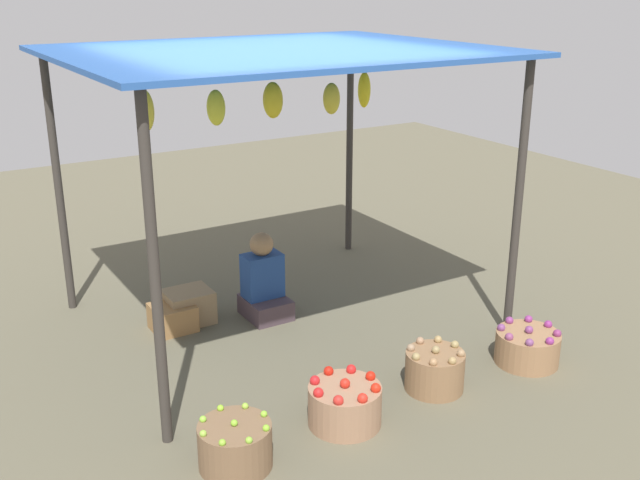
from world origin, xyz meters
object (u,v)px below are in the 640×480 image
basket_potatoes (435,370)px  wooden_crate_stacked_rear (173,317)px  basket_purple_onions (527,347)px  basket_red_tomatoes (345,404)px  basket_limes (235,445)px  vendor_person (264,285)px  wooden_crate_near_vendor (189,306)px

basket_potatoes → wooden_crate_stacked_rear: basket_potatoes is taller
basket_purple_onions → basket_red_tomatoes: bearing=179.2°
basket_limes → wooden_crate_stacked_rear: basket_limes is taller
basket_purple_onions → wooden_crate_stacked_rear: (-2.18, 2.01, -0.02)m
basket_limes → basket_red_tomatoes: bearing=2.7°
basket_limes → wooden_crate_stacked_rear: (0.36, 2.02, -0.03)m
vendor_person → basket_potatoes: (0.49, -1.79, -0.15)m
wooden_crate_stacked_rear → basket_potatoes: bearing=-56.3°
basket_potatoes → basket_purple_onions: 0.89m
basket_potatoes → vendor_person: bearing=105.3°
vendor_person → basket_limes: vendor_person is taller
basket_potatoes → basket_red_tomatoes: bearing=-177.0°
basket_limes → basket_red_tomatoes: size_ratio=0.92×
basket_red_tomatoes → wooden_crate_stacked_rear: size_ratio=1.42×
wooden_crate_stacked_rear → basket_purple_onions: bearing=-42.6°
vendor_person → basket_purple_onions: vendor_person is taller
wooden_crate_near_vendor → basket_red_tomatoes: bearing=-81.7°
basket_red_tomatoes → basket_purple_onions: 1.70m
basket_potatoes → basket_purple_onions: size_ratio=0.87×
basket_potatoes → wooden_crate_stacked_rear: (-1.30, 1.94, -0.04)m
basket_potatoes → wooden_crate_stacked_rear: 2.33m
basket_potatoes → wooden_crate_stacked_rear: size_ratio=1.23×
basket_red_tomatoes → basket_limes: bearing=-177.3°
basket_limes → basket_potatoes: basket_potatoes is taller
wooden_crate_near_vendor → wooden_crate_stacked_rear: bearing=-157.1°
vendor_person → wooden_crate_stacked_rear: vendor_person is taller
basket_red_tomatoes → wooden_crate_near_vendor: 2.08m
basket_potatoes → basket_purple_onions: basket_potatoes is taller
basket_purple_onions → basket_potatoes: bearing=175.7°
vendor_person → basket_limes: (-1.17, -1.87, -0.15)m
basket_limes → wooden_crate_near_vendor: 2.16m
wooden_crate_stacked_rear → basket_limes: bearing=-100.1°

